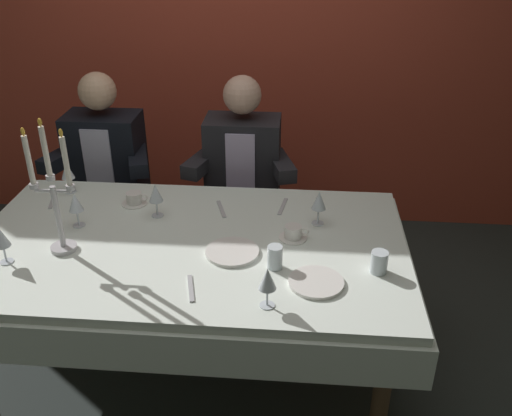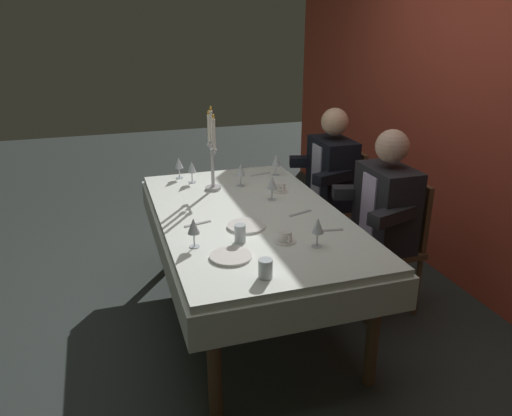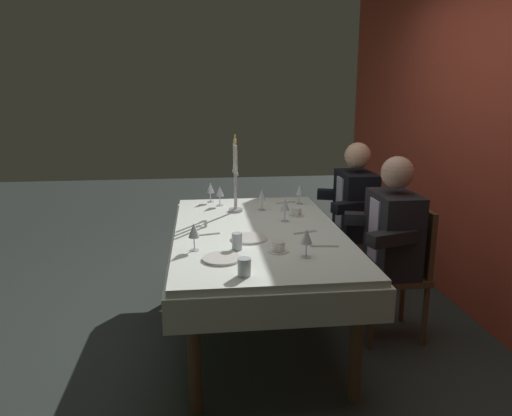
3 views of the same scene
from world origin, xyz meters
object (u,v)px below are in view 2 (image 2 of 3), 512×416
object	(u,v)px
dining_table	(249,230)
wine_glass_3	(194,227)
wine_glass_1	(192,167)
seated_diner_0	(332,172)
wine_glass_5	(276,161)
wine_glass_6	(272,183)
wine_glass_0	(240,171)
candelabra	(212,156)
dinner_plate_0	(231,256)
coffee_cup_1	(285,237)
coffee_cup_0	(280,188)
wine_glass_4	(179,163)
dinner_plate_1	(247,226)
water_tumbler_0	(265,269)
water_tumbler_1	(240,233)
wine_glass_2	(318,227)
seated_diner_1	(387,207)

from	to	relation	value
dining_table	wine_glass_3	size ratio (longest dim) A/B	11.83
wine_glass_1	seated_diner_0	distance (m)	1.12
wine_glass_5	wine_glass_6	bearing A→B (deg)	-22.52
wine_glass_0	candelabra	bearing A→B (deg)	-87.02
dining_table	dinner_plate_0	xyz separation A→B (m)	(0.56, -0.27, 0.13)
wine_glass_6	coffee_cup_1	bearing A→B (deg)	-13.17
coffee_cup_0	coffee_cup_1	xyz separation A→B (m)	(0.79, -0.26, 0.00)
dinner_plate_0	wine_glass_4	bearing A→B (deg)	-178.83
dinner_plate_0	wine_glass_1	world-z (taller)	wine_glass_1
dinner_plate_1	wine_glass_6	size ratio (longest dim) A/B	1.39
wine_glass_4	coffee_cup_0	distance (m)	0.81
water_tumbler_0	water_tumbler_1	world-z (taller)	water_tumbler_1
dinner_plate_1	wine_glass_6	bearing A→B (deg)	143.16
wine_glass_4	coffee_cup_0	xyz separation A→B (m)	(0.52, 0.62, -0.09)
candelabra	seated_diner_0	xyz separation A→B (m)	(-0.14, 1.00, -0.25)
coffee_cup_1	coffee_cup_0	bearing A→B (deg)	161.71
coffee_cup_0	candelabra	bearing A→B (deg)	-113.12
water_tumbler_1	wine_glass_2	bearing A→B (deg)	64.55
wine_glass_4	coffee_cup_1	xyz separation A→B (m)	(1.31, 0.36, -0.09)
dinner_plate_0	wine_glass_3	bearing A→B (deg)	-139.82
dinner_plate_0	coffee_cup_0	xyz separation A→B (m)	(-0.88, 0.59, 0.02)
wine_glass_5	seated_diner_0	distance (m)	0.48
wine_glass_5	wine_glass_6	distance (m)	0.55
wine_glass_3	wine_glass_6	xyz separation A→B (m)	(-0.56, 0.63, 0.00)
wine_glass_4	seated_diner_1	bearing A→B (deg)	49.85
wine_glass_6	coffee_cup_1	size ratio (longest dim) A/B	1.24
dinner_plate_1	seated_diner_0	size ratio (longest dim) A/B	0.18
wine_glass_5	coffee_cup_1	size ratio (longest dim) A/B	1.24
water_tumbler_1	coffee_cup_1	size ratio (longest dim) A/B	0.76
wine_glass_1	seated_diner_1	xyz separation A→B (m)	(0.86, 1.11, -0.12)
wine_glass_1	seated_diner_1	world-z (taller)	seated_diner_1
wine_glass_3	dinner_plate_1	bearing A→B (deg)	116.61
water_tumbler_0	seated_diner_0	size ratio (longest dim) A/B	0.07
dinner_plate_1	wine_glass_0	bearing A→B (deg)	166.69
candelabra	wine_glass_1	distance (m)	0.26
dining_table	dinner_plate_1	bearing A→B (deg)	-21.19
dinner_plate_1	wine_glass_6	xyz separation A→B (m)	(-0.39, 0.29, 0.11)
water_tumbler_1	seated_diner_1	size ratio (longest dim) A/B	0.08
dining_table	wine_glass_0	world-z (taller)	wine_glass_0
wine_glass_2	wine_glass_6	xyz separation A→B (m)	(-0.75, 0.01, 0.00)
dining_table	wine_glass_2	xyz separation A→B (m)	(0.57, 0.20, 0.23)
seated_diner_0	water_tumbler_1	bearing A→B (deg)	-45.34
candelabra	wine_glass_2	xyz separation A→B (m)	(1.08, 0.32, -0.13)
wine_glass_2	coffee_cup_1	bearing A→B (deg)	-127.78
wine_glass_1	candelabra	bearing A→B (deg)	29.46
dining_table	water_tumbler_0	size ratio (longest dim) A/B	20.99
wine_glass_0	wine_glass_6	bearing A→B (deg)	19.85
dining_table	seated_diner_0	size ratio (longest dim) A/B	1.56
wine_glass_1	seated_diner_0	bearing A→B (deg)	87.01
seated_diner_1	dining_table	bearing A→B (deg)	-99.56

